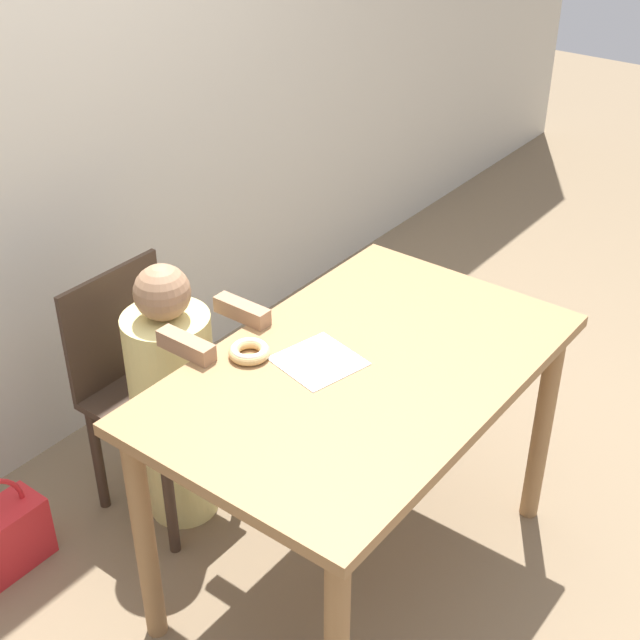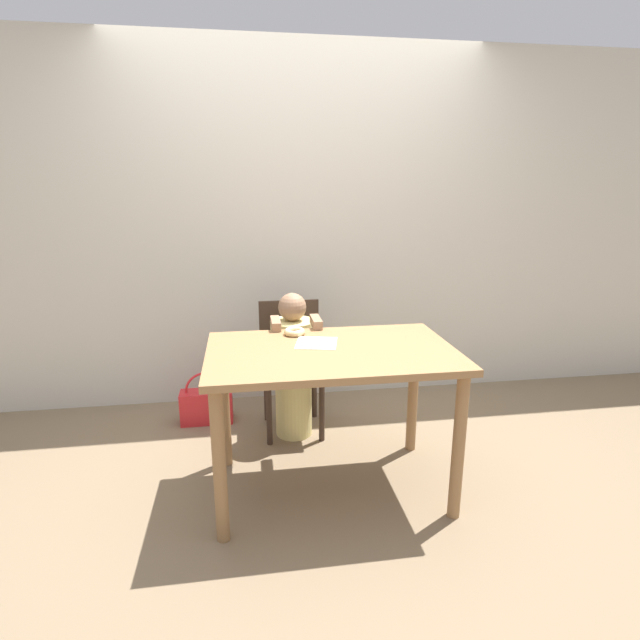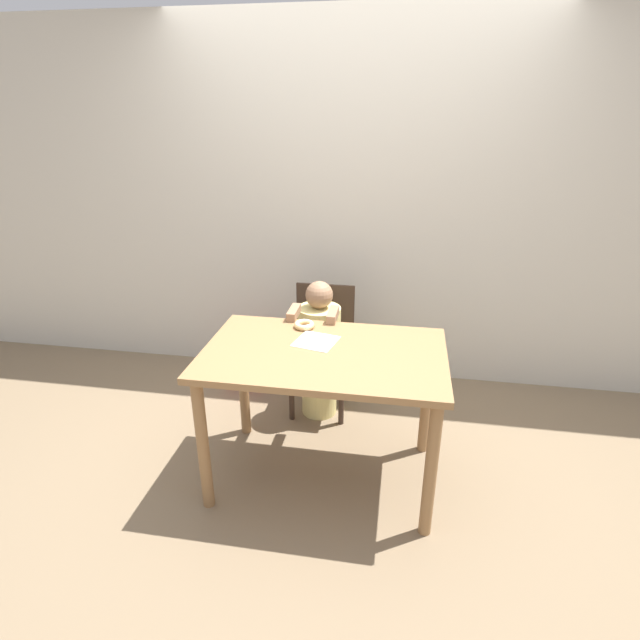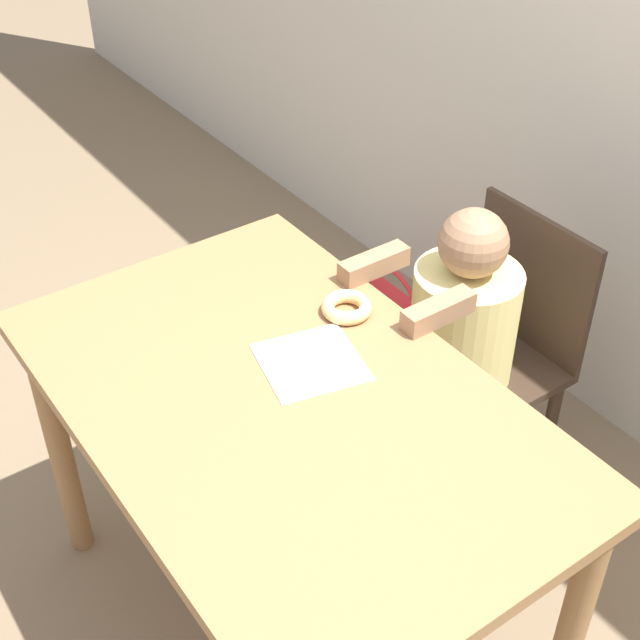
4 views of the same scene
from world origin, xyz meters
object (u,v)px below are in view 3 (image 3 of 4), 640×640
Objects in this scene: child_figure at (319,351)px; donut at (304,325)px; chair at (322,346)px; handbag at (249,371)px.

child_figure reaches higher than donut.
chair is 0.11m from child_figure.
child_figure is at bearing 86.22° from donut.
child_figure is 0.71m from handbag.
handbag is at bearing 166.14° from chair.
chair is 0.89× the size of child_figure.
donut is (-0.02, -0.35, 0.34)m from child_figure.
chair is at bearing 90.00° from child_figure.
chair reaches higher than donut.
chair is 2.31× the size of handbag.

